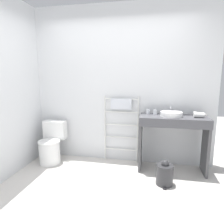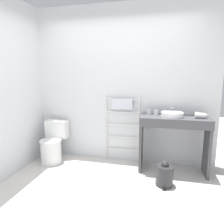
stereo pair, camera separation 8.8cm
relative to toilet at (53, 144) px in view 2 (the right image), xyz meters
name	(u,v)px [view 2 (the right image)]	position (x,y,z in m)	size (l,w,h in m)	color
ground_plane	(96,207)	(1.15, -1.06, -0.31)	(12.00, 12.00, 0.00)	silver
wall_back	(120,86)	(1.15, 0.38, 1.04)	(3.24, 0.12, 2.70)	silver
wall_side	(13,87)	(-0.41, -0.37, 1.04)	(0.12, 2.06, 2.70)	silver
toilet	(53,144)	(0.00, 0.00, 0.00)	(0.41, 0.51, 0.72)	white
towel_radiator	(122,116)	(1.21, 0.27, 0.52)	(0.61, 0.06, 1.17)	white
vanity_counter	(174,135)	(2.07, 0.06, 0.31)	(1.04, 0.44, 0.90)	#4C4C51
sink_basin	(172,114)	(2.03, 0.06, 0.63)	(0.34, 0.34, 0.07)	white
faucet	(172,110)	(2.03, 0.24, 0.68)	(0.02, 0.10, 0.13)	silver
cup_near_wall	(149,112)	(1.67, 0.20, 0.63)	(0.06, 0.06, 0.08)	white
cup_near_edge	(156,112)	(1.78, 0.17, 0.63)	(0.06, 0.06, 0.08)	white
hair_dryer	(201,115)	(2.44, 0.06, 0.63)	(0.20, 0.17, 0.08)	white
trash_bin	(164,175)	(1.94, -0.40, -0.15)	(0.24, 0.27, 0.37)	#333335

